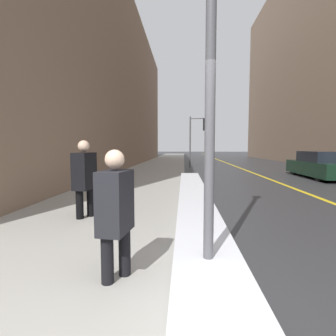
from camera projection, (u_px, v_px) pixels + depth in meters
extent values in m
cube|color=#9E9B93|center=(154.00, 170.00, 17.01)|extent=(4.00, 80.00, 0.01)
cube|color=gold|center=(247.00, 171.00, 16.66)|extent=(0.16, 80.00, 0.00)
cube|color=silver|center=(194.00, 199.00, 7.21)|extent=(0.85, 12.24, 0.19)
cube|color=#846B56|center=(100.00, 86.00, 21.76)|extent=(6.00, 36.00, 13.09)
cylinder|color=#515156|center=(211.00, 44.00, 2.95)|extent=(0.12, 0.12, 5.37)
cylinder|color=#515156|center=(190.00, 142.00, 19.67)|extent=(0.11, 0.11, 3.77)
cylinder|color=#515156|center=(198.00, 118.00, 19.42)|extent=(1.10, 0.22, 0.07)
cube|color=black|center=(205.00, 124.00, 19.35)|extent=(0.32, 0.24, 0.90)
sphere|color=red|center=(205.00, 121.00, 19.45)|extent=(0.19, 0.19, 0.19)
sphere|color=orange|center=(205.00, 125.00, 19.47)|extent=(0.19, 0.19, 0.19)
sphere|color=green|center=(205.00, 128.00, 19.49)|extent=(0.19, 0.19, 0.19)
cylinder|color=black|center=(124.00, 243.00, 3.08)|extent=(0.14, 0.14, 0.80)
cylinder|color=black|center=(107.00, 249.00, 2.89)|extent=(0.14, 0.14, 0.80)
cube|color=black|center=(115.00, 202.00, 2.94)|extent=(0.35, 0.52, 0.70)
sphere|color=beige|center=(115.00, 159.00, 2.90)|extent=(0.22, 0.22, 0.22)
cylinder|color=black|center=(90.00, 197.00, 5.70)|extent=(0.16, 0.16, 0.89)
cylinder|color=black|center=(79.00, 198.00, 5.49)|extent=(0.16, 0.16, 0.89)
cube|color=black|center=(84.00, 171.00, 5.55)|extent=(0.38, 0.58, 0.78)
sphere|color=beige|center=(84.00, 146.00, 5.50)|extent=(0.24, 0.24, 0.24)
cube|color=black|center=(93.00, 177.00, 5.92)|extent=(0.13, 0.23, 0.28)
cube|color=black|center=(322.00, 168.00, 12.83)|extent=(1.92, 4.47, 0.65)
cube|color=black|center=(324.00, 157.00, 12.67)|extent=(1.74, 2.34, 0.51)
cylinder|color=black|center=(294.00, 169.00, 14.27)|extent=(0.19, 0.63, 0.63)
cylinder|color=black|center=(325.00, 169.00, 14.15)|extent=(0.19, 0.63, 0.63)
cylinder|color=black|center=(319.00, 174.00, 11.54)|extent=(0.19, 0.63, 0.63)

